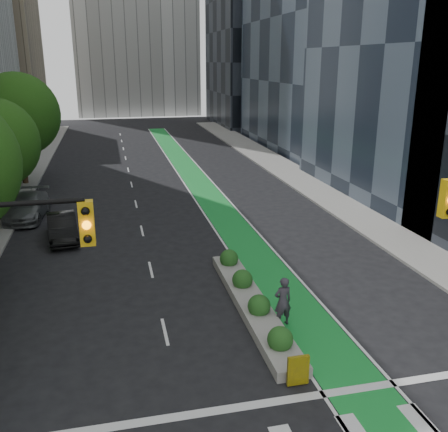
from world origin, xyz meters
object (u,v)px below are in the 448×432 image
cyclist (283,301)px  parked_car_left_far (27,207)px  median_planter (252,300)px  parked_car_left_mid (62,227)px

cyclist → parked_car_left_far: bearing=-63.9°
parked_car_left_far → median_planter: bearing=-49.6°
parked_car_left_mid → parked_car_left_far: (-2.50, 4.74, 0.05)m
median_planter → parked_car_left_far: (-10.70, 15.19, 0.41)m
median_planter → parked_car_left_far: 18.58m
median_planter → cyclist: (0.80, -1.51, 0.62)m
median_planter → parked_car_left_far: bearing=125.2°
median_planter → cyclist: size_ratio=5.18×
cyclist → parked_car_left_far: 20.28m
median_planter → cyclist: bearing=-62.1°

